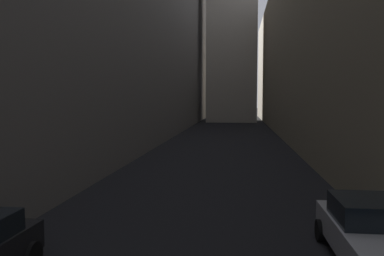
# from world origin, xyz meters

# --- Properties ---
(ground_plane) EXTENTS (264.00, 264.00, 0.00)m
(ground_plane) POSITION_xyz_m (0.00, 48.00, 0.00)
(ground_plane) COLOR black
(building_block_left) EXTENTS (15.72, 108.00, 25.59)m
(building_block_left) POSITION_xyz_m (-13.36, 50.00, 12.79)
(building_block_left) COLOR slate
(building_block_left) RESTS_ON ground
(building_block_right) EXTENTS (12.56, 108.00, 18.94)m
(building_block_right) POSITION_xyz_m (11.78, 50.00, 9.47)
(building_block_right) COLOR gray
(building_block_right) RESTS_ON ground
(parked_car_right_far) EXTENTS (1.89, 4.41, 1.57)m
(parked_car_right_far) POSITION_xyz_m (4.40, 22.23, 0.78)
(parked_car_right_far) COLOR #B7B7BC
(parked_car_right_far) RESTS_ON ground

